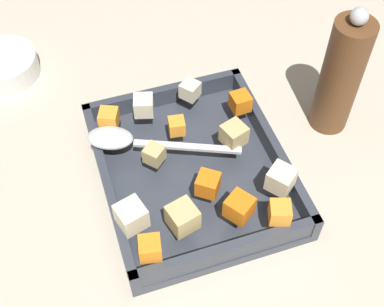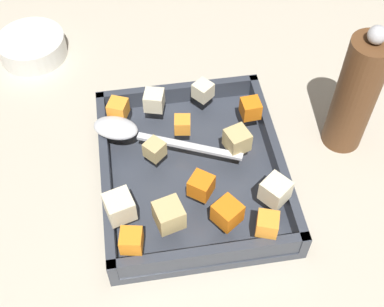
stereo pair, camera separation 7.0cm
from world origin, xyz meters
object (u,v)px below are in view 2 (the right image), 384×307
Objects in this scene: baking_dish at (192,172)px; small_prep_bowl at (32,46)px; pepper_mill at (356,94)px; serving_spoon at (125,130)px.

small_prep_bowl is (-0.30, -0.23, 0.00)m from baking_dish.
small_prep_bowl is at bearing -119.73° from pepper_mill.
pepper_mill is at bearing 98.73° from baking_dish.
baking_dish is 1.42× the size of serving_spoon.
small_prep_bowl is (-0.24, -0.14, -0.04)m from serving_spoon.
baking_dish reaches higher than small_prep_bowl.
serving_spoon reaches higher than small_prep_bowl.
baking_dish is at bearing 37.44° from small_prep_bowl.
pepper_mill is 0.54m from small_prep_bowl.
pepper_mill is 1.85× the size of small_prep_bowl.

